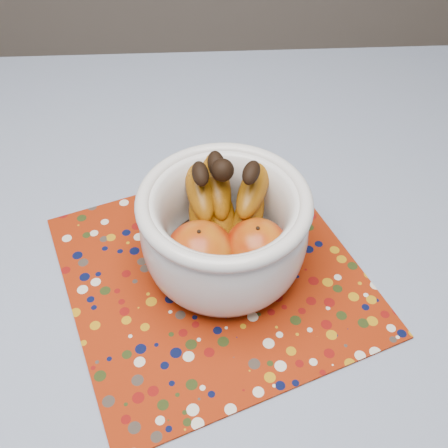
% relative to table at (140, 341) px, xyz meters
% --- Properties ---
extents(table, '(1.20, 1.20, 0.75)m').
position_rel_table_xyz_m(table, '(0.00, 0.00, 0.00)').
color(table, brown).
rests_on(table, ground).
extents(tablecloth, '(1.32, 1.32, 0.01)m').
position_rel_table_xyz_m(tablecloth, '(0.00, 0.00, 0.08)').
color(tablecloth, slate).
rests_on(tablecloth, table).
extents(placemat, '(0.49, 0.49, 0.00)m').
position_rel_table_xyz_m(placemat, '(0.11, 0.05, 0.09)').
color(placemat, maroon).
rests_on(placemat, tablecloth).
extents(fruit_bowl, '(0.22, 0.23, 0.16)m').
position_rel_table_xyz_m(fruit_bowl, '(0.13, 0.07, 0.17)').
color(fruit_bowl, silver).
rests_on(fruit_bowl, placemat).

